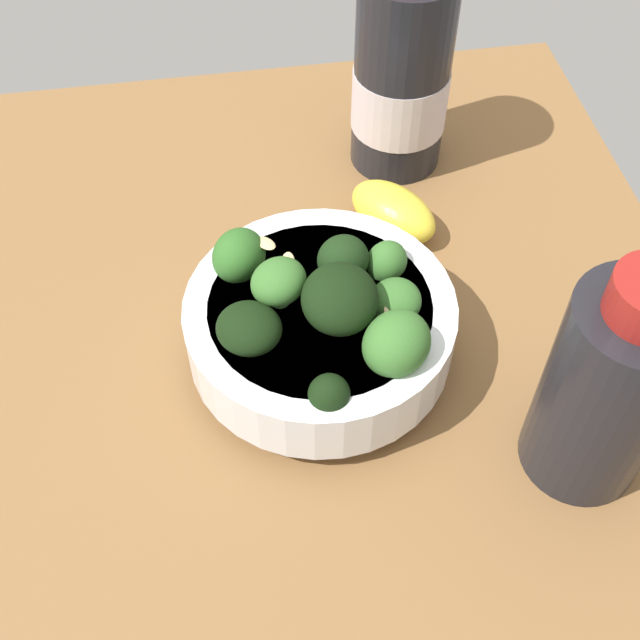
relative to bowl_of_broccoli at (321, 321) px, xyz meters
The scene contains 5 objects.
ground_plane 7.95cm from the bowl_of_broccoli, 159.44° to the right, with size 58.29×58.29×4.70cm, color brown.
bowl_of_broccoli is the anchor object (origin of this frame).
lemon_wedge 13.62cm from the bowl_of_broccoli, 146.86° to the left, with size 7.41×4.23×3.66cm, color yellow.
bottle_tall 22.09cm from the bowl_of_broccoli, 154.37° to the left, with size 7.53×7.53×17.35cm.
bottle_short 17.87cm from the bowl_of_broccoli, 55.80° to the left, with size 7.19×7.19×16.23cm.
Camera 1 is at (36.60, -3.58, 45.07)cm, focal length 45.93 mm.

